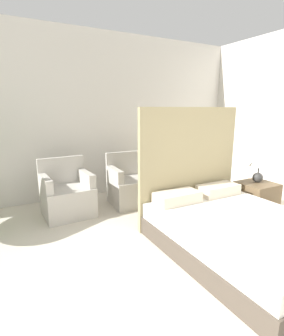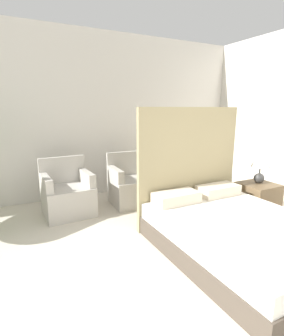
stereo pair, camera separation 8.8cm
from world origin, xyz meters
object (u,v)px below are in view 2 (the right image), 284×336
Objects in this scene: armchair_near_window_left at (68,196)px; nightstand at (257,199)px; table_lamp at (261,163)px; bed at (233,227)px; armchair_near_window_right at (132,187)px.

nightstand is (2.57, -1.28, -0.04)m from armchair_near_window_left.
nightstand is at bearing -138.06° from table_lamp.
nightstand is (1.11, 0.60, -0.04)m from bed.
bed is 1.40m from table_lamp.
bed reaches higher than armchair_near_window_right.
table_lamp reaches higher than armchair_near_window_left.
table_lamp is at bearing -36.82° from armchair_near_window_right.
bed is at bearing -151.57° from nightstand.
bed is 3.88× the size of nightstand.
nightstand is at bearing -29.02° from armchair_near_window_left.
table_lamp reaches higher than armchair_near_window_right.
table_lamp reaches higher than nightstand.
armchair_near_window_left reaches higher than nightstand.
table_lamp is (2.60, -1.26, 0.50)m from armchair_near_window_left.
armchair_near_window_left is 1.82× the size of table_lamp.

